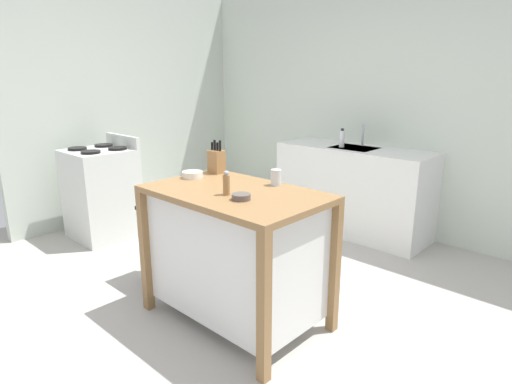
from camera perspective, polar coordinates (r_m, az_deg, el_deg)
The scene contains 14 objects.
ground_plane at distance 3.20m, azimuth -4.11°, elevation -15.37°, with size 6.11×6.11×0.00m, color #ADA8A0.
wall_back at distance 4.72m, azimuth 17.69°, elevation 10.61°, with size 5.11×0.10×2.60m, color silver.
wall_left at distance 5.36m, azimuth -16.33°, elevation 11.20°, with size 0.10×2.99×2.60m, color beige.
kitchen_island at distance 2.87m, azimuth -2.75°, elevation -7.66°, with size 1.18×0.73×0.92m.
knife_block at distance 3.23m, azimuth -5.30°, elevation 4.15°, with size 0.11×0.09×0.25m.
bowl_stoneware_deep at distance 3.10m, azimuth -8.46°, elevation 2.35°, with size 0.15×0.15×0.05m.
bowl_ceramic_wide at distance 2.53m, azimuth -1.99°, elevation -0.61°, with size 0.11×0.11×0.04m.
drinking_cup at distance 2.85m, azimuth 2.68°, elevation 1.96°, with size 0.07×0.07×0.11m.
pepper_grinder at distance 2.62m, azimuth -3.96°, elevation 1.12°, with size 0.04×0.04×0.15m.
trash_bin at distance 3.55m, azimuth -12.03°, elevation -6.79°, with size 0.36×0.28×0.63m.
sink_counter at distance 4.64m, azimuth 12.75°, elevation 0.30°, with size 1.61×0.60×0.91m.
sink_faucet at distance 4.65m, azimuth 14.05°, elevation 7.34°, with size 0.02×0.02×0.22m.
bottle_hand_soap at distance 4.52m, azimuth 11.37°, elevation 7.00°, with size 0.05×0.05×0.19m.
stove at distance 4.66m, azimuth -19.82°, elevation -0.10°, with size 0.60×0.60×1.03m.
Camera 1 is at (2.03, -1.85, 1.64)m, focal length 30.03 mm.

